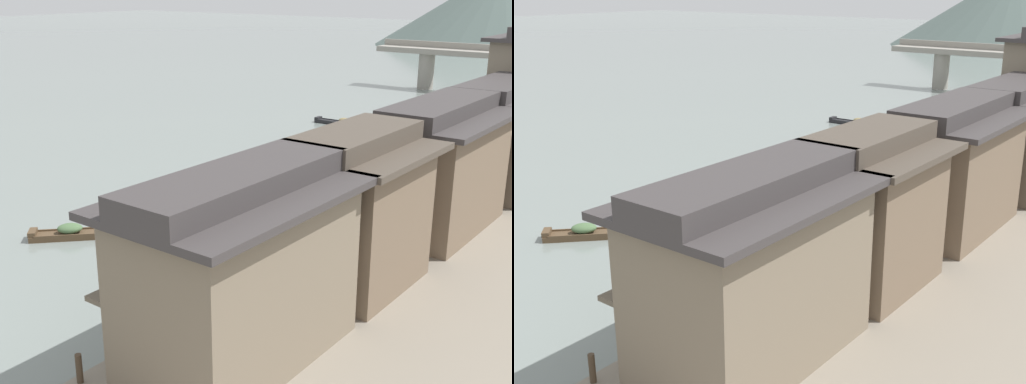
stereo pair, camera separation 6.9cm
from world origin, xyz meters
TOP-DOWN VIEW (x-y plane):
  - boat_moored_nearest at (-5.91, 41.83)m, footprint 5.72×0.95m
  - boat_moored_second at (-2.55, 59.53)m, footprint 3.54×4.75m
  - boat_moored_third at (5.95, 20.85)m, footprint 1.23×4.52m
  - boat_moored_far at (6.16, 37.52)m, footprint 1.01×4.13m
  - boat_midriver_drifting at (-3.29, 10.75)m, footprint 3.35×3.43m
  - boat_midriver_upstream at (5.71, 31.07)m, footprint 1.06×5.36m
  - boat_upstream_distant at (2.30, 15.26)m, footprint 5.35×1.82m
  - boat_crossing_west at (-2.36, 21.75)m, footprint 3.95×3.37m
  - house_waterfront_nearest at (10.50, 6.81)m, footprint 5.35×8.26m
  - house_waterfront_second at (10.57, 13.69)m, footprint 5.49×6.10m
  - house_waterfront_tall at (10.65, 21.53)m, footprint 5.64×8.34m
  - house_waterfront_narrow at (10.82, 29.73)m, footprint 5.98×7.93m
  - mooring_post_dock_near at (7.71, 2.73)m, footprint 0.20×0.20m
  - mooring_post_dock_mid at (7.71, 11.97)m, footprint 0.20×0.20m
  - mooring_post_dock_far at (7.71, 20.03)m, footprint 0.20×0.20m
  - stone_bridge at (0.00, 65.67)m, footprint 29.64×2.40m
  - hill_far_west at (-19.70, 123.92)m, footprint 46.47×46.47m

SIDE VIEW (x-z plane):
  - boat_moored_second at x=-2.55m, z-range -0.06..0.29m
  - boat_upstream_distant at x=2.30m, z-range -0.06..0.30m
  - boat_midriver_upstream at x=5.71m, z-range -0.07..0.36m
  - boat_moored_far at x=6.16m, z-range -0.07..0.38m
  - boat_moored_nearest at x=-5.91m, z-range -0.12..0.55m
  - boat_crossing_west at x=-2.36m, z-range -0.11..0.63m
  - boat_midriver_drifting at x=-3.29m, z-range -0.10..0.64m
  - boat_moored_third at x=5.95m, z-range -0.12..0.70m
  - mooring_post_dock_mid at x=7.71m, z-range 0.63..1.33m
  - mooring_post_dock_far at x=7.71m, z-range 0.63..1.44m
  - mooring_post_dock_near at x=7.71m, z-range 0.63..1.57m
  - stone_bridge at x=0.00m, z-range 0.92..6.29m
  - house_waterfront_tall at x=10.65m, z-range 0.55..6.69m
  - house_waterfront_narrow at x=10.82m, z-range 0.55..6.69m
  - house_waterfront_nearest at x=10.50m, z-range 0.55..6.69m
  - house_waterfront_second at x=10.57m, z-range 0.57..6.71m
  - hill_far_west at x=-19.70m, z-range 0.00..14.59m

